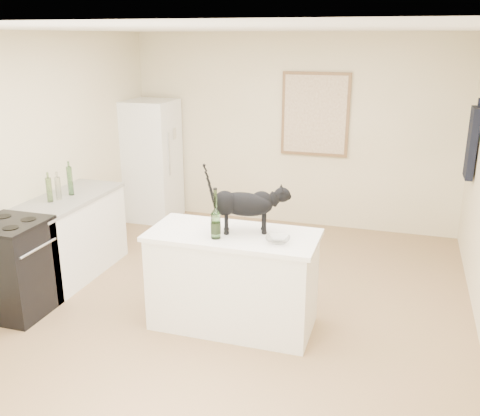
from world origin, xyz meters
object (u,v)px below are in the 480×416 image
object	(u,v)px
stove	(14,269)
fridge	(152,161)
wine_bottle	(216,216)
glass_bowl	(278,240)
black_cat	(244,207)

from	to	relation	value
stove	fridge	bearing A→B (deg)	90.00
fridge	wine_bottle	size ratio (longest dim) A/B	4.34
fridge	stove	bearing A→B (deg)	-90.00
glass_bowl	black_cat	bearing A→B (deg)	155.13
stove	glass_bowl	bearing A→B (deg)	6.69
black_cat	wine_bottle	world-z (taller)	black_cat
stove	wine_bottle	world-z (taller)	wine_bottle
stove	black_cat	distance (m)	2.29
fridge	black_cat	xyz separation A→B (m)	(2.14, -2.50, 0.28)
wine_bottle	black_cat	bearing A→B (deg)	48.72
stove	fridge	size ratio (longest dim) A/B	0.53
fridge	glass_bowl	bearing A→B (deg)	-46.99
fridge	wine_bottle	bearing A→B (deg)	-54.28
stove	glass_bowl	world-z (taller)	glass_bowl
stove	wine_bottle	xyz separation A→B (m)	(1.95, 0.24, 0.65)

